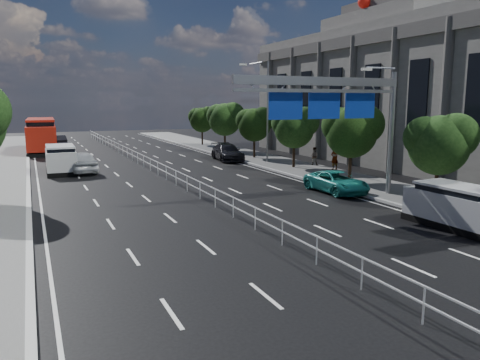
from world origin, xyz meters
TOP-DOWN VIEW (x-y plane):
  - ground at (0.00, 0.00)m, footprint 160.00×160.00m
  - kerb_near at (-9.00, 0.00)m, footprint 0.25×140.00m
  - median_fence at (0.00, 22.50)m, footprint 0.05×85.00m
  - overhead_gantry at (6.74, 10.05)m, footprint 10.24×0.38m
  - streetlight_far at (10.50, 26.00)m, footprint 2.78×2.40m
  - civic_hall at (23.72, 22.00)m, footprint 14.40×36.00m
  - far_tree_c at (11.24, 6.98)m, footprint 3.52×3.28m
  - far_tree_d at (11.25, 14.48)m, footprint 3.85×3.59m
  - far_tree_e at (11.25, 21.98)m, footprint 3.63×3.38m
  - far_tree_f at (11.24, 29.48)m, footprint 3.52×3.28m
  - far_tree_g at (11.25, 36.98)m, footprint 3.96×3.69m
  - far_tree_h at (11.24, 44.48)m, footprint 3.41×3.18m
  - white_minivan at (-6.61, 27.41)m, footprint 2.25×5.03m
  - red_bus at (-7.50, 44.89)m, footprint 3.28×12.34m
  - near_car_silver at (-5.20, 26.97)m, footprint 2.50×5.23m
  - near_car_dark at (-5.47, 50.37)m, footprint 1.81×4.39m
  - silver_minivan at (8.30, 3.08)m, footprint 2.08×4.66m
  - parked_car_teal at (8.30, 12.00)m, footprint 2.23×4.71m
  - parked_car_dark at (8.30, 29.36)m, footprint 2.75×5.53m
  - pedestrian_a at (13.40, 19.35)m, footprint 0.78×0.57m
  - pedestrian_b at (13.40, 22.31)m, footprint 0.95×0.94m

SIDE VIEW (x-z plane):
  - ground at x=0.00m, z-range 0.00..0.00m
  - kerb_near at x=-9.00m, z-range -0.01..0.15m
  - median_fence at x=0.00m, z-range 0.01..1.04m
  - parked_car_teal at x=8.30m, z-range 0.00..1.30m
  - near_car_dark at x=-5.47m, z-range 0.00..1.41m
  - parked_car_dark at x=8.30m, z-range 0.00..1.55m
  - near_car_silver at x=-5.20m, z-range 0.00..1.72m
  - pedestrian_b at x=13.40m, z-range 0.14..1.68m
  - silver_minivan at x=8.30m, z-range -0.02..1.90m
  - white_minivan at x=-6.61m, z-range -0.02..2.15m
  - pedestrian_a at x=13.40m, z-range 0.14..2.10m
  - red_bus at x=-7.50m, z-range 0.08..3.74m
  - far_tree_h at x=11.24m, z-range 0.97..5.88m
  - far_tree_c at x=11.24m, z-range 0.95..5.90m
  - far_tree_f at x=11.24m, z-range 0.98..6.00m
  - far_tree_e at x=11.25m, z-range 0.99..6.12m
  - far_tree_d at x=11.25m, z-range 1.02..6.36m
  - far_tree_g at x=11.25m, z-range 1.03..6.48m
  - streetlight_far at x=10.50m, z-range 0.71..9.71m
  - overhead_gantry at x=6.74m, z-range 1.88..9.33m
  - civic_hall at x=23.72m, z-range -0.91..13.44m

